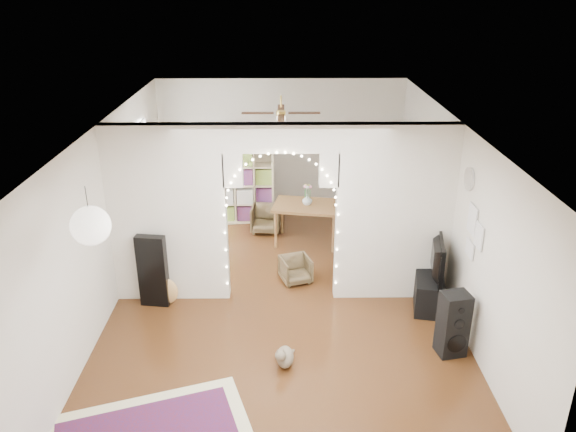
{
  "coord_description": "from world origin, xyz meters",
  "views": [
    {
      "loc": [
        0.02,
        -7.54,
        4.53
      ],
      "look_at": [
        0.1,
        0.3,
        1.2
      ],
      "focal_mm": 35.0,
      "sensor_mm": 36.0,
      "label": 1
    }
  ],
  "objects_px": {
    "floor_speaker": "(453,324)",
    "dining_chair_right": "(266,219)",
    "acoustic_guitar": "(165,281)",
    "media_console": "(428,288)",
    "dining_table": "(307,208)",
    "dining_chair_left": "(296,270)",
    "bookcase": "(235,184)"
  },
  "relations": [
    {
      "from": "dining_table",
      "to": "floor_speaker",
      "type": "bearing_deg",
      "value": -52.45
    },
    {
      "from": "floor_speaker",
      "to": "media_console",
      "type": "bearing_deg",
      "value": 78.5
    },
    {
      "from": "floor_speaker",
      "to": "dining_chair_right",
      "type": "height_order",
      "value": "floor_speaker"
    },
    {
      "from": "media_console",
      "to": "dining_chair_left",
      "type": "relative_size",
      "value": 2.15
    },
    {
      "from": "acoustic_guitar",
      "to": "dining_chair_right",
      "type": "relative_size",
      "value": 1.63
    },
    {
      "from": "bookcase",
      "to": "dining_table",
      "type": "height_order",
      "value": "bookcase"
    },
    {
      "from": "floor_speaker",
      "to": "dining_table",
      "type": "bearing_deg",
      "value": 105.77
    },
    {
      "from": "floor_speaker",
      "to": "media_console",
      "type": "xyz_separation_m",
      "value": [
        -0.0,
        1.24,
        -0.19
      ]
    },
    {
      "from": "media_console",
      "to": "acoustic_guitar",
      "type": "bearing_deg",
      "value": -168.6
    },
    {
      "from": "dining_table",
      "to": "dining_chair_left",
      "type": "distance_m",
      "value": 1.55
    },
    {
      "from": "floor_speaker",
      "to": "dining_table",
      "type": "height_order",
      "value": "floor_speaker"
    },
    {
      "from": "bookcase",
      "to": "dining_chair_left",
      "type": "height_order",
      "value": "bookcase"
    },
    {
      "from": "bookcase",
      "to": "dining_chair_right",
      "type": "xyz_separation_m",
      "value": [
        0.61,
        -0.52,
        -0.53
      ]
    },
    {
      "from": "acoustic_guitar",
      "to": "floor_speaker",
      "type": "height_order",
      "value": "acoustic_guitar"
    },
    {
      "from": "media_console",
      "to": "dining_chair_left",
      "type": "height_order",
      "value": "media_console"
    },
    {
      "from": "dining_chair_left",
      "to": "floor_speaker",
      "type": "bearing_deg",
      "value": -61.9
    },
    {
      "from": "acoustic_guitar",
      "to": "bookcase",
      "type": "distance_m",
      "value": 3.29
    },
    {
      "from": "media_console",
      "to": "bookcase",
      "type": "distance_m",
      "value": 4.47
    },
    {
      "from": "acoustic_guitar",
      "to": "floor_speaker",
      "type": "distance_m",
      "value": 4.12
    },
    {
      "from": "dining_table",
      "to": "dining_chair_right",
      "type": "height_order",
      "value": "dining_table"
    },
    {
      "from": "dining_table",
      "to": "bookcase",
      "type": "bearing_deg",
      "value": 153.36
    },
    {
      "from": "acoustic_guitar",
      "to": "dining_chair_left",
      "type": "height_order",
      "value": "acoustic_guitar"
    },
    {
      "from": "acoustic_guitar",
      "to": "floor_speaker",
      "type": "xyz_separation_m",
      "value": [
        3.93,
        -1.24,
        0.04
      ]
    },
    {
      "from": "bookcase",
      "to": "dining_chair_left",
      "type": "bearing_deg",
      "value": -71.9
    },
    {
      "from": "acoustic_guitar",
      "to": "media_console",
      "type": "bearing_deg",
      "value": 22.47
    },
    {
      "from": "floor_speaker",
      "to": "dining_chair_right",
      "type": "xyz_separation_m",
      "value": [
        -2.5,
        3.88,
        -0.18
      ]
    },
    {
      "from": "bookcase",
      "to": "media_console",
      "type": "bearing_deg",
      "value": -51.95
    },
    {
      "from": "media_console",
      "to": "bookcase",
      "type": "xyz_separation_m",
      "value": [
        -3.11,
        3.16,
        0.54
      ]
    },
    {
      "from": "floor_speaker",
      "to": "media_console",
      "type": "relative_size",
      "value": 0.88
    },
    {
      "from": "floor_speaker",
      "to": "dining_chair_right",
      "type": "bearing_deg",
      "value": 111.3
    },
    {
      "from": "floor_speaker",
      "to": "dining_chair_left",
      "type": "bearing_deg",
      "value": 124.44
    },
    {
      "from": "dining_chair_right",
      "to": "dining_chair_left",
      "type": "bearing_deg",
      "value": -69.77
    }
  ]
}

